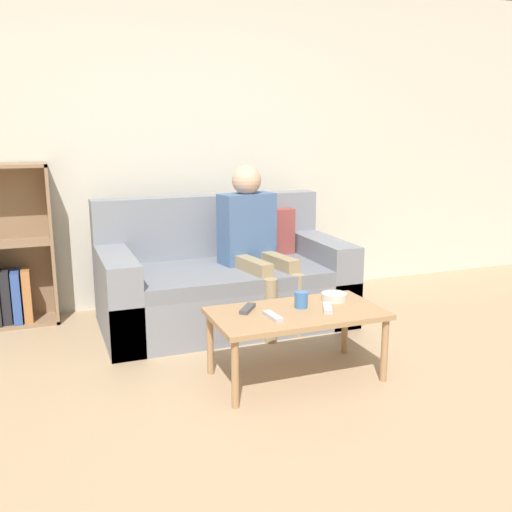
% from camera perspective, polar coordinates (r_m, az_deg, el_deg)
% --- Properties ---
extents(ground_plane, '(22.00, 22.00, 0.00)m').
position_cam_1_polar(ground_plane, '(2.80, 6.70, -18.17)').
color(ground_plane, tan).
extents(wall_back, '(12.00, 0.06, 2.60)m').
position_cam_1_polar(wall_back, '(4.72, -7.12, 11.06)').
color(wall_back, beige).
rests_on(wall_back, ground_plane).
extents(couch, '(1.78, 0.95, 0.92)m').
position_cam_1_polar(couch, '(4.26, -3.28, -2.70)').
color(couch, gray).
rests_on(couch, ground_plane).
extents(bookshelf, '(0.63, 0.28, 1.18)m').
position_cam_1_polar(bookshelf, '(4.54, -23.91, -0.87)').
color(bookshelf, '#8E7051').
rests_on(bookshelf, ground_plane).
extents(coffee_table, '(0.98, 0.53, 0.41)m').
position_cam_1_polar(coffee_table, '(3.29, 4.08, -6.20)').
color(coffee_table, '#A87F56').
rests_on(coffee_table, ground_plane).
extents(person_adult, '(0.47, 0.70, 1.16)m').
position_cam_1_polar(person_adult, '(4.16, -0.35, 2.31)').
color(person_adult, '#9E8966').
rests_on(person_adult, ground_plane).
extents(cup_near, '(0.08, 0.08, 0.09)m').
position_cam_1_polar(cup_near, '(3.33, 4.53, -4.37)').
color(cup_near, '#3D70B2').
rests_on(cup_near, coffee_table).
extents(tv_remote_0, '(0.06, 0.17, 0.02)m').
position_cam_1_polar(tv_remote_0, '(3.15, 1.70, -6.04)').
color(tv_remote_0, '#B7B7BC').
rests_on(tv_remote_0, coffee_table).
extents(tv_remote_1, '(0.11, 0.17, 0.02)m').
position_cam_1_polar(tv_remote_1, '(3.32, 7.16, -5.17)').
color(tv_remote_1, '#B7B7BC').
rests_on(tv_remote_1, coffee_table).
extents(tv_remote_2, '(0.14, 0.16, 0.02)m').
position_cam_1_polar(tv_remote_2, '(3.28, -0.85, -5.28)').
color(tv_remote_2, '#47474C').
rests_on(tv_remote_2, coffee_table).
extents(snack_bowl, '(0.15, 0.15, 0.05)m').
position_cam_1_polar(snack_bowl, '(3.50, 7.82, -4.05)').
color(snack_bowl, beige).
rests_on(snack_bowl, coffee_table).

